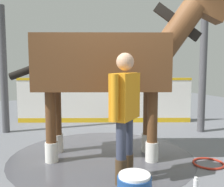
% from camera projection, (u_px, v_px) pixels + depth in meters
% --- Properties ---
extents(ground_plane, '(16.00, 16.00, 0.02)m').
position_uv_depth(ground_plane, '(112.00, 159.00, 4.28)').
color(ground_plane, slate).
extents(wet_patch, '(3.02, 3.02, 0.00)m').
position_uv_depth(wet_patch, '(102.00, 156.00, 4.36)').
color(wet_patch, '#4C4C54').
rests_on(wet_patch, ground).
extents(barrier_wall, '(4.21, 1.86, 1.17)m').
position_uv_depth(barrier_wall, '(104.00, 102.00, 6.88)').
color(barrier_wall, white).
rests_on(barrier_wall, ground).
extents(roof_post_near, '(0.16, 0.16, 2.78)m').
position_uv_depth(roof_post_near, '(203.00, 70.00, 5.82)').
color(roof_post_near, '#4C4C51').
rests_on(roof_post_near, ground).
extents(roof_post_far, '(0.16, 0.16, 2.78)m').
position_uv_depth(roof_post_far, '(3.00, 70.00, 5.76)').
color(roof_post_far, '#4C4C51').
rests_on(roof_post_far, ground).
extents(horse, '(3.29, 1.72, 2.71)m').
position_uv_depth(horse, '(110.00, 65.00, 4.20)').
color(horse, brown).
rests_on(horse, ground).
extents(handler, '(0.54, 0.47, 1.66)m').
position_uv_depth(handler, '(125.00, 109.00, 3.33)').
color(handler, '#47331E').
rests_on(handler, ground).
extents(bottle_shampoo, '(0.06, 0.06, 0.19)m').
position_uv_depth(bottle_shampoo, '(196.00, 185.00, 3.12)').
color(bottle_shampoo, white).
rests_on(bottle_shampoo, ground).
extents(hose_coil, '(0.47, 0.47, 0.03)m').
position_uv_depth(hose_coil, '(208.00, 163.00, 4.00)').
color(hose_coil, '#B72D1E').
rests_on(hose_coil, ground).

